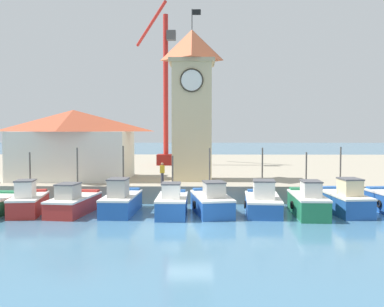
{
  "coord_description": "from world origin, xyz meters",
  "views": [
    {
      "loc": [
        0.52,
        -24.19,
        5.35
      ],
      "look_at": [
        -0.04,
        9.57,
        3.5
      ],
      "focal_mm": 42.0,
      "sensor_mm": 36.0,
      "label": 1
    }
  ],
  "objects": [
    {
      "name": "clock_tower",
      "position": [
        -0.08,
        11.82,
        7.59
      ],
      "size": [
        3.58,
        3.58,
        13.58
      ],
      "color": "beige",
      "rests_on": "quay_wharf"
    },
    {
      "name": "fishing_boat_mid_left",
      "position": [
        -4.45,
        4.0,
        0.78
      ],
      "size": [
        2.08,
        5.14,
        4.26
      ],
      "color": "#2356A8",
      "rests_on": "ground"
    },
    {
      "name": "fishing_boat_left_inner",
      "position": [
        -7.44,
        3.8,
        0.7
      ],
      "size": [
        2.56,
        5.19,
        4.15
      ],
      "color": "#AD2823",
      "rests_on": "ground"
    },
    {
      "name": "warehouse_left",
      "position": [
        -9.83,
        12.52,
        4.15
      ],
      "size": [
        9.47,
        6.72,
        5.66
      ],
      "color": "silver",
      "rests_on": "quay_wharf"
    },
    {
      "name": "fishing_boat_right_outer",
      "position": [
        7.23,
        3.41,
        0.8
      ],
      "size": [
        1.97,
        5.13,
        3.89
      ],
      "color": "#237A4C",
      "rests_on": "ground"
    },
    {
      "name": "ground_plane",
      "position": [
        0.0,
        0.0,
        0.0
      ],
      "size": [
        300.0,
        300.0,
        0.0
      ],
      "primitive_type": "plane",
      "color": "teal"
    },
    {
      "name": "fishing_boat_left_outer",
      "position": [
        -10.25,
        3.63,
        0.76
      ],
      "size": [
        2.34,
        4.51,
        3.87
      ],
      "color": "#AD2823",
      "rests_on": "ground"
    },
    {
      "name": "dock_worker_near_tower",
      "position": [
        -2.22,
        8.72,
        2.1
      ],
      "size": [
        0.34,
        0.22,
        1.62
      ],
      "color": "#33333D",
      "rests_on": "quay_wharf"
    },
    {
      "name": "quay_wharf",
      "position": [
        0.0,
        27.57,
        0.63
      ],
      "size": [
        120.0,
        40.0,
        1.25
      ],
      "primitive_type": "cube",
      "color": "#9E937F",
      "rests_on": "ground"
    },
    {
      "name": "port_crane_near",
      "position": [
        -3.41,
        26.95,
        7.97
      ],
      "size": [
        5.36,
        7.51,
        18.52
      ],
      "color": "maroon",
      "rests_on": "quay_wharf"
    },
    {
      "name": "fishing_boat_mid_right",
      "position": [
        1.29,
        3.93,
        0.75
      ],
      "size": [
        2.79,
        5.34,
        4.12
      ],
      "color": "#2356A8",
      "rests_on": "ground"
    },
    {
      "name": "fishing_boat_far_right",
      "position": [
        9.75,
        4.32,
        0.8
      ],
      "size": [
        2.32,
        5.3,
        4.2
      ],
      "color": "#2356A8",
      "rests_on": "ground"
    },
    {
      "name": "fishing_boat_right_inner",
      "position": [
        4.54,
        4.11,
        0.73
      ],
      "size": [
        2.5,
        5.33,
        4.14
      ],
      "color": "#2356A8",
      "rests_on": "ground"
    },
    {
      "name": "fishing_boat_center",
      "position": [
        -1.17,
        3.32,
        0.75
      ],
      "size": [
        1.94,
        4.48,
        3.67
      ],
      "color": "#2356A8",
      "rests_on": "ground"
    }
  ]
}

